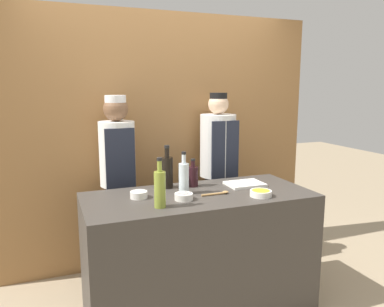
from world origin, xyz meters
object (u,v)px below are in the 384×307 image
Objects in this scene: bottle_soy at (167,171)px; bottle_oil at (160,188)px; sauce_bowl_orange at (139,194)px; chef_right at (218,173)px; chef_left at (118,181)px; sauce_bowl_yellow at (261,193)px; wooden_spoon at (218,193)px; bottle_wine at (193,176)px; bottle_clear at (184,177)px; cutting_board at (245,184)px; sauce_bowl_purple at (184,196)px.

bottle_soy is 1.01× the size of bottle_oil.
chef_right reaches higher than sauce_bowl_orange.
chef_right is (0.95, -0.00, -0.01)m from chef_left.
sauce_bowl_yellow is 0.31m from wooden_spoon.
sauce_bowl_orange is at bearing -161.65° from bottle_wine.
bottle_wine is (0.48, 0.16, 0.06)m from sauce_bowl_orange.
bottle_oil is 1.05× the size of bottle_clear.
bottle_soy is at bearing 166.23° from cutting_board.
wooden_spoon is 0.13× the size of chef_left.
sauce_bowl_yellow is 0.57m from bottle_clear.
chef_right reaches higher than chef_left.
sauce_bowl_purple is at bearing -128.59° from chef_right.
wooden_spoon is at bearing -51.91° from chef_left.
bottle_soy is 0.21m from bottle_clear.
chef_left is at bearing 137.02° from bottle_wine.
wooden_spoon is at bearing -114.78° from chef_right.
bottle_clear reaches higher than cutting_board.
bottle_clear is 0.28m from wooden_spoon.
sauce_bowl_purple is 1.01m from chef_right.
cutting_board is 0.92× the size of bottle_clear.
sauce_bowl_purple is 0.32m from sauce_bowl_orange.
chef_left reaches higher than bottle_wine.
chef_right is (0.83, 0.89, -0.16)m from bottle_oil.
sauce_bowl_yellow reaches higher than wooden_spoon.
chef_left is at bearing 133.77° from sauce_bowl_yellow.
chef_right is at bearing 47.37° from bottle_wine.
bottle_wine is 0.66m from chef_right.
bottle_soy is at bearing -55.39° from chef_left.
bottle_wine is (0.19, 0.31, 0.06)m from sauce_bowl_purple.
bottle_soy is at bearing 107.97° from bottle_clear.
bottle_clear is at bearing 43.64° from bottle_oil.
bottle_oil reaches higher than bottle_clear.
bottle_soy reaches higher than cutting_board.
sauce_bowl_purple is 0.08× the size of chef_left.
bottle_clear reaches higher than sauce_bowl_purple.
cutting_board is (0.88, 0.04, -0.02)m from sauce_bowl_orange.
bottle_wine is (-0.40, 0.12, 0.08)m from cutting_board.
bottle_clear is at bearing -131.75° from chef_right.
bottle_soy is 1.57× the size of wooden_spoon.
wooden_spoon is at bearing -73.18° from bottle_wine.
bottle_soy is 0.48m from bottle_oil.
bottle_oil is (-0.39, -0.41, 0.04)m from bottle_wine.
bottle_soy is (-0.01, 0.34, 0.11)m from sauce_bowl_purple.
sauce_bowl_yellow is at bearing -39.48° from bottle_soy.
bottle_soy is 0.20× the size of chef_right.
bottle_clear is (0.25, 0.24, -0.01)m from bottle_oil.
chef_right is (0.04, 0.59, -0.04)m from cutting_board.
sauce_bowl_orange is at bearing -177.32° from cutting_board.
bottle_oil is (-0.75, 0.02, 0.11)m from sauce_bowl_yellow.
sauce_bowl_orange is 0.55× the size of bottle_wine.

